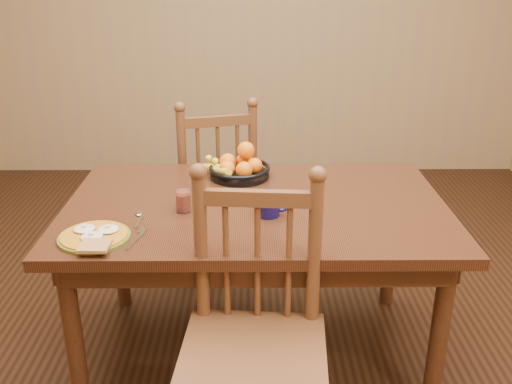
{
  "coord_description": "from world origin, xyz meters",
  "views": [
    {
      "loc": [
        -0.02,
        -2.21,
        1.7
      ],
      "look_at": [
        0.0,
        0.0,
        0.8
      ],
      "focal_mm": 40.0,
      "sensor_mm": 36.0,
      "label": 1
    }
  ],
  "objects_px": {
    "breakfast_plate": "(94,236)",
    "fruit_bowl": "(239,167)",
    "dining_table": "(256,221)",
    "chair_far": "(214,190)",
    "chair_near": "(254,342)",
    "coffee_mug": "(270,204)"
  },
  "relations": [
    {
      "from": "breakfast_plate",
      "to": "fruit_bowl",
      "type": "relative_size",
      "value": 0.89
    },
    {
      "from": "dining_table",
      "to": "fruit_bowl",
      "type": "xyz_separation_m",
      "value": [
        -0.08,
        0.32,
        0.13
      ]
    },
    {
      "from": "dining_table",
      "to": "fruit_bowl",
      "type": "height_order",
      "value": "fruit_bowl"
    },
    {
      "from": "chair_far",
      "to": "chair_near",
      "type": "height_order",
      "value": "chair_near"
    },
    {
      "from": "chair_near",
      "to": "coffee_mug",
      "type": "bearing_deg",
      "value": 87.03
    },
    {
      "from": "chair_far",
      "to": "breakfast_plate",
      "type": "relative_size",
      "value": 3.54
    },
    {
      "from": "breakfast_plate",
      "to": "chair_near",
      "type": "bearing_deg",
      "value": -26.83
    },
    {
      "from": "fruit_bowl",
      "to": "chair_near",
      "type": "bearing_deg",
      "value": -85.85
    },
    {
      "from": "dining_table",
      "to": "fruit_bowl",
      "type": "distance_m",
      "value": 0.35
    },
    {
      "from": "fruit_bowl",
      "to": "chair_far",
      "type": "bearing_deg",
      "value": 108.3
    },
    {
      "from": "dining_table",
      "to": "coffee_mug",
      "type": "bearing_deg",
      "value": -67.53
    },
    {
      "from": "chair_near",
      "to": "coffee_mug",
      "type": "xyz_separation_m",
      "value": [
        0.06,
        0.5,
        0.29
      ]
    },
    {
      "from": "coffee_mug",
      "to": "fruit_bowl",
      "type": "xyz_separation_m",
      "value": [
        -0.13,
        0.44,
        -0.0
      ]
    },
    {
      "from": "chair_near",
      "to": "breakfast_plate",
      "type": "xyz_separation_m",
      "value": [
        -0.58,
        0.3,
        0.25
      ]
    },
    {
      "from": "dining_table",
      "to": "chair_near",
      "type": "height_order",
      "value": "chair_near"
    },
    {
      "from": "chair_near",
      "to": "dining_table",
      "type": "bearing_deg",
      "value": 93.28
    },
    {
      "from": "chair_near",
      "to": "breakfast_plate",
      "type": "relative_size",
      "value": 3.66
    },
    {
      "from": "chair_near",
      "to": "fruit_bowl",
      "type": "height_order",
      "value": "chair_near"
    },
    {
      "from": "dining_table",
      "to": "chair_far",
      "type": "bearing_deg",
      "value": 106.61
    },
    {
      "from": "dining_table",
      "to": "coffee_mug",
      "type": "height_order",
      "value": "coffee_mug"
    },
    {
      "from": "chair_far",
      "to": "breakfast_plate",
      "type": "distance_m",
      "value": 1.21
    },
    {
      "from": "dining_table",
      "to": "coffee_mug",
      "type": "relative_size",
      "value": 11.97
    }
  ]
}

